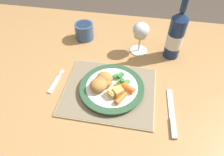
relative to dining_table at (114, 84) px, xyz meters
The scene contains 13 objects.
ground_plane 0.66m from the dining_table, ahead, with size 6.00×6.00×0.00m, color #4C4238.
dining_table is the anchor object (origin of this frame).
placemat 0.14m from the dining_table, 87.79° to the right, with size 0.33×0.28×0.01m.
dinner_plate 0.14m from the dining_table, 85.46° to the right, with size 0.23×0.23×0.02m.
breaded_croquettes 0.17m from the dining_table, 104.14° to the right, with size 0.09×0.11×0.04m.
green_beans_pile 0.15m from the dining_table, 61.88° to the right, with size 0.07×0.06×0.02m.
glazed_carrots 0.18m from the dining_table, 71.93° to the right, with size 0.09×0.10×0.02m.
fork 0.25m from the dining_table, 153.58° to the right, with size 0.02×0.12×0.01m.
table_knife 0.30m from the dining_table, 38.90° to the right, with size 0.03×0.19×0.01m.
wine_glass 0.24m from the dining_table, 58.83° to the left, with size 0.07×0.07×0.14m.
bottle 0.32m from the dining_table, 31.20° to the left, with size 0.07×0.07×0.28m.
roast_potatoes 0.19m from the dining_table, 78.99° to the right, with size 0.06×0.05×0.03m.
drinking_cup 0.29m from the dining_table, 131.72° to the left, with size 0.08×0.08×0.07m.
Camera 1 is at (0.09, -0.55, 1.31)m, focal length 32.00 mm.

